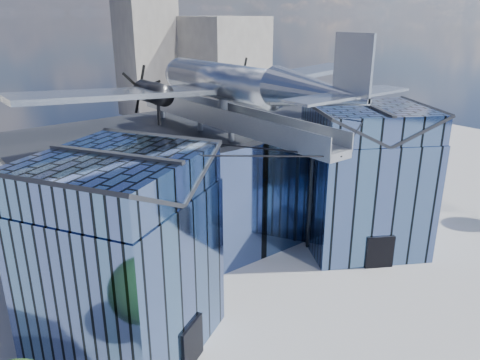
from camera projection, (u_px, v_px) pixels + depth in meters
ground_plane at (257, 279)px, 34.50m from camera, size 120.00×120.00×0.00m
museum at (210, 187)px, 36.95m from camera, size 32.88×24.50×17.60m
bg_towers at (46, 74)px, 69.37m from camera, size 77.00×24.50×26.00m
tree_side_e at (336, 142)px, 55.42m from camera, size 4.97×4.97×5.97m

